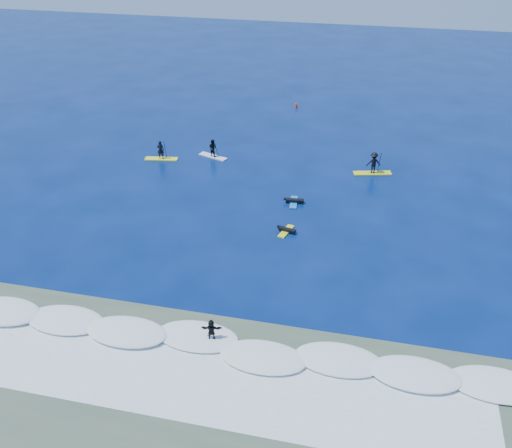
% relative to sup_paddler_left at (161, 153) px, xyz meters
% --- Properties ---
extents(ground, '(160.00, 160.00, 0.00)m').
position_rel_sup_paddler_left_xyz_m(ground, '(10.08, -13.28, -0.67)').
color(ground, '#031848').
rests_on(ground, ground).
extents(shallow_water, '(90.00, 13.00, 0.01)m').
position_rel_sup_paddler_left_xyz_m(shallow_water, '(10.08, -27.28, -0.66)').
color(shallow_water, '#3C523F').
rests_on(shallow_water, ground).
extents(breaking_wave, '(40.00, 6.00, 0.30)m').
position_rel_sup_paddler_left_xyz_m(breaking_wave, '(10.08, -23.28, -0.67)').
color(breaking_wave, white).
rests_on(breaking_wave, ground).
extents(whitewater, '(34.00, 5.00, 0.02)m').
position_rel_sup_paddler_left_xyz_m(whitewater, '(10.08, -26.28, -0.67)').
color(whitewater, silver).
rests_on(whitewater, ground).
extents(sup_paddler_left, '(3.14, 1.25, 2.15)m').
position_rel_sup_paddler_left_xyz_m(sup_paddler_left, '(0.00, 0.00, 0.00)').
color(sup_paddler_left, '#FFFD1B').
rests_on(sup_paddler_left, ground).
extents(sup_paddler_center, '(2.98, 1.69, 2.04)m').
position_rel_sup_paddler_left_xyz_m(sup_paddler_center, '(4.59, 1.64, 0.09)').
color(sup_paddler_center, silver).
rests_on(sup_paddler_center, ground).
extents(sup_paddler_right, '(3.47, 1.67, 2.36)m').
position_rel_sup_paddler_left_xyz_m(sup_paddler_right, '(19.59, 1.31, 0.25)').
color(sup_paddler_right, yellow).
rests_on(sup_paddler_right, ground).
extents(prone_paddler_near, '(1.52, 1.98, 0.40)m').
position_rel_sup_paddler_left_xyz_m(prone_paddler_near, '(13.88, -10.37, -0.53)').
color(prone_paddler_near, yellow).
rests_on(prone_paddler_near, ground).
extents(prone_paddler_far, '(1.68, 2.15, 0.44)m').
position_rel_sup_paddler_left_xyz_m(prone_paddler_far, '(13.66, -5.74, -0.52)').
color(prone_paddler_far, blue).
rests_on(prone_paddler_far, ground).
extents(wave_surfer, '(1.96, 0.87, 1.37)m').
position_rel_sup_paddler_left_xyz_m(wave_surfer, '(11.98, -23.07, 0.11)').
color(wave_surfer, silver).
rests_on(wave_surfer, breaking_wave).
extents(marker_buoy, '(0.29, 0.29, 0.70)m').
position_rel_sup_paddler_left_xyz_m(marker_buoy, '(9.94, 17.40, -0.36)').
color(marker_buoy, red).
rests_on(marker_buoy, ground).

